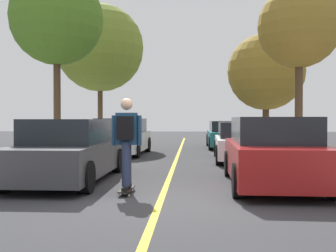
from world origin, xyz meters
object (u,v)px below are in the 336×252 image
(parked_car_right_near, at_px, (242,142))
(parked_car_right_far, at_px, (227,134))
(skateboard, at_px, (127,189))
(skateboarder, at_px, (126,137))
(parked_car_left_nearest, at_px, (70,151))
(parked_car_left_near, at_px, (122,137))
(parked_car_right_nearest, at_px, (273,153))
(street_tree_right_near, at_px, (266,72))
(street_tree_left_nearest, at_px, (57,19))
(street_tree_right_nearest, at_px, (299,27))
(street_tree_left_near, at_px, (100,48))

(parked_car_right_near, height_order, parked_car_right_far, parked_car_right_far)
(skateboard, relative_size, skateboarder, 0.48)
(parked_car_left_nearest, distance_m, parked_car_left_near, 7.10)
(parked_car_left_nearest, relative_size, skateboard, 5.45)
(parked_car_left_nearest, height_order, parked_car_right_far, parked_car_left_nearest)
(parked_car_right_far, xyz_separation_m, skateboard, (-2.99, -12.74, -0.59))
(parked_car_right_nearest, relative_size, street_tree_right_near, 0.76)
(skateboarder, bearing_deg, street_tree_left_nearest, 117.88)
(parked_car_left_nearest, bearing_deg, skateboard, -44.84)
(street_tree_right_nearest, distance_m, skateboarder, 9.32)
(parked_car_right_far, xyz_separation_m, skateboarder, (-2.99, -12.77, 0.42))
(parked_car_left_nearest, height_order, street_tree_left_near, street_tree_left_near)
(street_tree_right_nearest, height_order, skateboarder, street_tree_right_nearest)
(street_tree_left_near, bearing_deg, street_tree_left_nearest, -90.00)
(parked_car_left_near, distance_m, parked_car_right_near, 5.05)
(parked_car_left_near, xyz_separation_m, skateboard, (1.59, -8.67, -0.64))
(skateboarder, bearing_deg, street_tree_left_near, 104.63)
(skateboarder, bearing_deg, parked_car_right_nearest, 20.84)
(parked_car_left_nearest, bearing_deg, street_tree_right_near, 60.78)
(parked_car_right_nearest, distance_m, street_tree_right_nearest, 7.34)
(street_tree_right_near, relative_size, skateboarder, 3.26)
(parked_car_right_near, bearing_deg, street_tree_right_near, 73.44)
(street_tree_right_nearest, distance_m, street_tree_right_near, 6.52)
(parked_car_left_near, height_order, parked_car_right_nearest, parked_car_right_nearest)
(parked_car_left_nearest, distance_m, parked_car_right_far, 12.06)
(street_tree_left_nearest, bearing_deg, street_tree_right_nearest, 0.82)
(parked_car_right_nearest, bearing_deg, parked_car_left_nearest, 174.12)
(parked_car_left_near, distance_m, street_tree_left_nearest, 5.14)
(parked_car_left_nearest, xyz_separation_m, skateboarder, (1.59, -1.61, 0.39))
(parked_car_right_far, relative_size, street_tree_left_nearest, 0.69)
(street_tree_right_near, height_order, skateboard, street_tree_right_near)
(parked_car_left_nearest, distance_m, parked_car_right_nearest, 4.61)
(parked_car_right_near, bearing_deg, parked_car_right_nearest, -90.00)
(parked_car_right_far, bearing_deg, skateboard, -103.23)
(street_tree_left_nearest, bearing_deg, parked_car_right_near, -2.31)
(parked_car_left_nearest, distance_m, skateboard, 2.32)
(parked_car_left_nearest, relative_size, parked_car_right_far, 1.00)
(street_tree_left_near, relative_size, street_tree_right_nearest, 1.23)
(parked_car_left_near, bearing_deg, parked_car_right_nearest, -58.81)
(skateboard, height_order, skateboarder, skateboarder)
(parked_car_left_nearest, xyz_separation_m, street_tree_right_near, (6.62, 11.84, 3.14))
(street_tree_left_nearest, height_order, skateboarder, street_tree_left_nearest)
(parked_car_right_far, bearing_deg, street_tree_right_nearest, -70.60)
(parked_car_right_nearest, distance_m, street_tree_left_nearest, 9.77)
(parked_car_left_nearest, bearing_deg, skateboarder, -45.44)
(parked_car_right_nearest, bearing_deg, street_tree_right_near, 80.59)
(parked_car_right_nearest, xyz_separation_m, street_tree_right_near, (2.04, 12.31, 3.13))
(parked_car_left_nearest, relative_size, parked_car_left_near, 1.05)
(street_tree_left_nearest, distance_m, street_tree_right_nearest, 8.67)
(parked_car_right_near, xyz_separation_m, street_tree_left_nearest, (-6.62, 0.27, 4.41))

